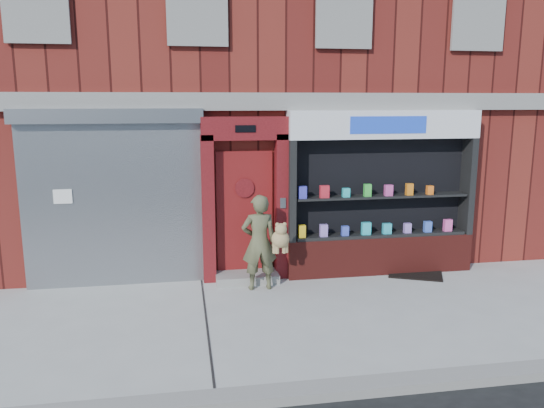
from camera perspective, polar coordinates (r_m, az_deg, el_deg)
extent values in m
plane|color=#9E9E99|center=(8.12, 4.18, -11.93)|extent=(80.00, 80.00, 0.00)
cube|color=gray|center=(6.25, 9.18, -18.94)|extent=(60.00, 0.30, 0.12)
cube|color=#591814|center=(13.40, -1.91, 14.64)|extent=(12.00, 8.00, 8.00)
cube|color=gray|center=(9.35, 1.60, 10.96)|extent=(12.00, 0.16, 0.30)
cube|color=black|center=(9.78, 7.74, 20.59)|extent=(0.90, 0.06, 1.40)
cube|color=gray|center=(9.74, 7.81, 20.62)|extent=(1.00, 0.06, 1.50)
cube|color=black|center=(10.77, 21.29, 19.07)|extent=(0.90, 0.06, 1.40)
cube|color=gray|center=(10.74, 21.41, 19.09)|extent=(1.00, 0.06, 1.50)
cube|color=gray|center=(9.43, -16.67, -0.20)|extent=(3.00, 0.10, 2.80)
cube|color=slate|center=(9.21, -17.24, 9.04)|extent=(3.10, 0.30, 0.24)
cube|color=white|center=(9.47, -21.59, 0.75)|extent=(0.30, 0.01, 0.24)
cube|color=#4B0C10|center=(9.31, -6.88, -0.59)|extent=(0.22, 0.28, 2.60)
cube|color=#4B0C10|center=(9.46, 1.01, -0.32)|extent=(0.22, 0.28, 2.60)
cube|color=#4B0C10|center=(9.18, -2.99, 8.14)|extent=(1.50, 0.28, 0.40)
cube|color=black|center=(9.04, -2.87, 8.09)|extent=(0.35, 0.01, 0.12)
cube|color=maroon|center=(9.49, -2.97, -0.91)|extent=(1.00, 0.06, 2.20)
cylinder|color=black|center=(9.37, -2.97, 1.73)|extent=(0.28, 0.02, 0.28)
cylinder|color=#4B0C10|center=(9.36, -2.96, 1.72)|extent=(0.34, 0.02, 0.34)
cube|color=gray|center=(9.53, -2.71, -7.88)|extent=(1.10, 0.55, 0.15)
cube|color=slate|center=(9.29, 1.19, 0.10)|extent=(0.10, 0.02, 0.18)
cube|color=maroon|center=(10.13, 11.44, -5.30)|extent=(3.50, 0.40, 0.70)
cube|color=black|center=(9.38, 2.05, 1.44)|extent=(0.12, 0.40, 1.80)
cube|color=black|center=(10.59, 20.27, 1.87)|extent=(0.12, 0.40, 1.80)
cube|color=black|center=(10.03, 11.33, 1.86)|extent=(3.30, 0.03, 1.80)
cube|color=black|center=(10.03, 11.52, -3.22)|extent=(3.20, 0.36, 0.06)
cube|color=black|center=(9.88, 11.68, 0.83)|extent=(3.20, 0.36, 0.04)
cube|color=white|center=(9.74, 11.98, 8.38)|extent=(3.50, 0.40, 0.50)
cube|color=blue|center=(9.55, 12.44, 8.31)|extent=(1.40, 0.01, 0.30)
cube|color=yellow|center=(9.49, 3.24, -2.95)|extent=(0.12, 0.09, 0.22)
cube|color=#9876D4|center=(9.58, 5.57, -2.85)|extent=(0.14, 0.09, 0.22)
cube|color=blue|center=(9.70, 7.86, -2.87)|extent=(0.13, 0.09, 0.18)
cube|color=#28BACA|center=(9.82, 10.09, -2.61)|extent=(0.16, 0.09, 0.23)
cube|color=#26ABC1|center=(9.97, 12.25, -2.60)|extent=(0.16, 0.09, 0.19)
cube|color=#9B75D4|center=(10.12, 14.35, -2.52)|extent=(0.13, 0.09, 0.18)
cube|color=blue|center=(10.29, 16.40, -2.35)|extent=(0.14, 0.09, 0.20)
cube|color=#EE4FA6|center=(10.47, 18.37, -2.18)|extent=(0.15, 0.09, 0.22)
cube|color=#3B3BCA|center=(9.34, 3.29, 1.26)|extent=(0.14, 0.09, 0.22)
cube|color=red|center=(9.44, 5.66, 1.34)|extent=(0.16, 0.09, 0.22)
cube|color=#26BCC2|center=(9.56, 7.97, 1.22)|extent=(0.13, 0.09, 0.16)
cube|color=green|center=(9.68, 10.23, 1.47)|extent=(0.13, 0.09, 0.22)
cube|color=#CE4496|center=(9.82, 12.42, 1.45)|extent=(0.14, 0.09, 0.20)
cube|color=orange|center=(9.98, 14.55, 1.54)|extent=(0.12, 0.09, 0.21)
cube|color=orange|center=(10.15, 16.61, 1.45)|extent=(0.11, 0.09, 0.16)
imported|color=brown|center=(8.95, -1.39, -4.14)|extent=(0.60, 0.40, 1.64)
sphere|color=#9B7F4D|center=(8.81, 0.91, -3.78)|extent=(0.30, 0.30, 0.30)
sphere|color=#9B7F4D|center=(8.72, 0.97, -2.73)|extent=(0.20, 0.20, 0.20)
sphere|color=#9B7F4D|center=(8.69, 0.59, -2.23)|extent=(0.07, 0.07, 0.07)
sphere|color=#9B7F4D|center=(8.71, 1.36, -2.20)|extent=(0.07, 0.07, 0.07)
cylinder|color=#9B7F4D|center=(8.84, 0.27, -4.74)|extent=(0.07, 0.07, 0.18)
cylinder|color=#9B7F4D|center=(8.87, 1.54, -4.68)|extent=(0.07, 0.07, 0.18)
cylinder|color=#9B7F4D|center=(8.82, 0.55, -4.76)|extent=(0.07, 0.07, 0.18)
cylinder|color=#9B7F4D|center=(8.84, 1.31, -4.73)|extent=(0.07, 0.07, 0.18)
cube|color=black|center=(10.25, 15.15, -7.26)|extent=(1.14, 1.00, 0.02)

